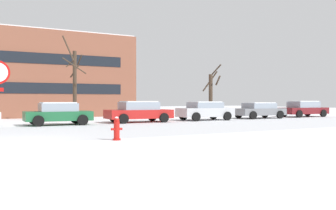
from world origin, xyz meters
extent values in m
plane|color=white|center=(0.00, 0.00, 0.00)|extent=(120.00, 120.00, 0.00)
cube|color=silver|center=(0.00, 3.40, 0.00)|extent=(80.00, 8.79, 0.00)
cylinder|color=red|center=(3.28, -1.42, 0.03)|extent=(0.30, 0.30, 0.06)
cylinder|color=red|center=(3.28, -1.42, 0.39)|extent=(0.22, 0.22, 0.66)
sphere|color=red|center=(3.28, -1.42, 0.76)|extent=(0.21, 0.21, 0.21)
cylinder|color=red|center=(3.12, -1.42, 0.42)|extent=(0.12, 0.09, 0.09)
cylinder|color=red|center=(3.44, -1.42, 0.42)|extent=(0.12, 0.09, 0.09)
sphere|color=white|center=(3.28, -1.42, 0.82)|extent=(0.15, 0.15, 0.15)
cube|color=#1E6038|center=(3.39, 8.33, 0.55)|extent=(3.98, 1.97, 0.56)
cube|color=#8C99A8|center=(3.39, 8.33, 1.07)|extent=(2.22, 1.74, 0.49)
cube|color=white|center=(3.39, 8.33, 1.35)|extent=(2.02, 1.61, 0.06)
cylinder|color=black|center=(4.70, 9.18, 0.32)|extent=(0.65, 0.25, 0.64)
cylinder|color=black|center=(4.61, 7.36, 0.32)|extent=(0.65, 0.25, 0.64)
cylinder|color=black|center=(2.17, 9.31, 0.32)|extent=(0.65, 0.25, 0.64)
cylinder|color=black|center=(2.08, 7.49, 0.32)|extent=(0.65, 0.25, 0.64)
cube|color=red|center=(8.80, 8.43, 0.56)|extent=(4.49, 2.09, 0.58)
cube|color=#8C99A8|center=(8.80, 8.43, 1.11)|extent=(2.50, 1.84, 0.52)
cube|color=white|center=(8.80, 8.43, 1.40)|extent=(2.28, 1.70, 0.06)
cylinder|color=black|center=(10.27, 9.31, 0.32)|extent=(0.65, 0.25, 0.64)
cylinder|color=black|center=(10.18, 7.40, 0.32)|extent=(0.65, 0.25, 0.64)
cylinder|color=black|center=(7.41, 9.46, 0.32)|extent=(0.65, 0.25, 0.64)
cylinder|color=black|center=(7.32, 7.55, 0.32)|extent=(0.65, 0.25, 0.64)
cube|color=silver|center=(14.20, 8.36, 0.59)|extent=(4.21, 2.03, 0.65)
cube|color=#8C99A8|center=(14.20, 8.36, 1.13)|extent=(2.35, 1.79, 0.41)
cube|color=white|center=(14.20, 8.36, 1.36)|extent=(2.13, 1.65, 0.06)
cylinder|color=black|center=(15.59, 9.23, 0.32)|extent=(0.65, 0.25, 0.64)
cylinder|color=black|center=(15.49, 7.36, 0.32)|extent=(0.65, 0.25, 0.64)
cylinder|color=black|center=(12.91, 9.36, 0.32)|extent=(0.65, 0.25, 0.64)
cylinder|color=black|center=(12.82, 7.50, 0.32)|extent=(0.65, 0.25, 0.64)
cube|color=slate|center=(19.61, 8.42, 0.55)|extent=(4.34, 2.00, 0.55)
cube|color=#8C99A8|center=(19.61, 8.42, 1.04)|extent=(2.42, 1.76, 0.42)
cube|color=white|center=(19.61, 8.42, 1.28)|extent=(2.20, 1.63, 0.06)
cylinder|color=black|center=(21.04, 9.27, 0.32)|extent=(0.65, 0.25, 0.64)
cylinder|color=black|center=(20.95, 7.44, 0.32)|extent=(0.65, 0.25, 0.64)
cylinder|color=black|center=(18.28, 9.41, 0.32)|extent=(0.65, 0.25, 0.64)
cylinder|color=black|center=(18.19, 7.58, 0.32)|extent=(0.65, 0.25, 0.64)
cube|color=maroon|center=(25.02, 8.59, 0.55)|extent=(4.53, 1.99, 0.56)
cube|color=#8C99A8|center=(25.02, 8.59, 1.09)|extent=(2.53, 1.75, 0.53)
cube|color=white|center=(25.02, 8.59, 1.39)|extent=(2.30, 1.61, 0.06)
cylinder|color=black|center=(26.51, 9.42, 0.32)|extent=(0.65, 0.25, 0.64)
cylinder|color=black|center=(26.42, 7.62, 0.32)|extent=(0.65, 0.25, 0.64)
cylinder|color=black|center=(23.62, 9.57, 0.32)|extent=(0.65, 0.25, 0.64)
cylinder|color=black|center=(23.53, 7.76, 0.32)|extent=(0.65, 0.25, 0.64)
cylinder|color=#423326|center=(5.37, 11.79, 2.49)|extent=(0.27, 0.27, 4.98)
cylinder|color=#423326|center=(5.13, 11.04, 3.87)|extent=(1.58, 0.56, 1.13)
cylinder|color=#423326|center=(4.85, 11.56, 5.11)|extent=(0.62, 1.17, 1.88)
cylinder|color=#423326|center=(5.44, 12.07, 3.57)|extent=(0.66, 0.25, 0.95)
cylinder|color=#423326|center=(5.75, 11.83, 4.38)|extent=(0.18, 0.83, 0.72)
cylinder|color=#423326|center=(5.26, 12.21, 4.24)|extent=(0.90, 0.29, 0.83)
cylinder|color=#423326|center=(17.71, 12.52, 1.89)|extent=(0.34, 0.34, 3.77)
cylinder|color=#423326|center=(18.32, 12.69, 4.10)|extent=(0.49, 1.34, 1.16)
cylinder|color=#423326|center=(18.03, 13.06, 3.19)|extent=(1.25, 0.80, 1.85)
cylinder|color=#423326|center=(18.32, 12.27, 3.23)|extent=(0.67, 1.34, 0.82)
cube|color=brown|center=(4.90, 23.10, 3.72)|extent=(15.91, 10.81, 7.44)
cube|color=white|center=(4.90, 23.10, 7.49)|extent=(15.59, 10.59, 0.10)
cube|color=black|center=(4.90, 17.68, 2.48)|extent=(12.73, 0.04, 0.90)
cube|color=black|center=(4.90, 17.68, 4.96)|extent=(12.73, 0.04, 0.90)
camera|label=1|loc=(-2.05, -14.86, 1.54)|focal=40.55mm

